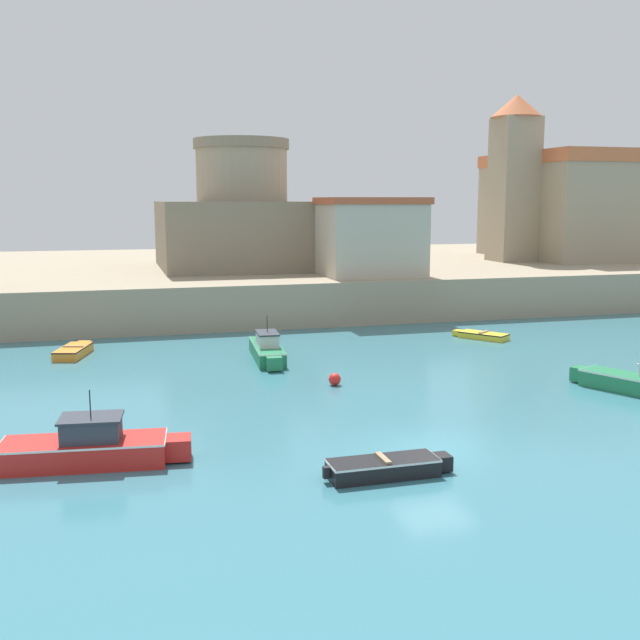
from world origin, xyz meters
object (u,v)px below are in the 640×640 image
object	(u,v)px
dinghy_orange_5	(74,351)
motorboat_red_3	(91,447)
fortress	(243,223)
mooring_buoy	(335,379)
harbor_shed_mid_row	(371,236)
church	(558,202)
dinghy_yellow_1	(482,335)
motorboat_green_0	(267,349)
dinghy_black_4	(386,467)

from	to	relation	value
dinghy_orange_5	motorboat_red_3	bearing A→B (deg)	-85.89
dinghy_orange_5	fortress	bearing A→B (deg)	55.82
fortress	mooring_buoy	bearing A→B (deg)	-91.48
dinghy_orange_5	harbor_shed_mid_row	world-z (taller)	harbor_shed_mid_row
church	dinghy_yellow_1	bearing A→B (deg)	-131.17
motorboat_red_3	motorboat_green_0	bearing A→B (deg)	58.54
dinghy_orange_5	fortress	xyz separation A→B (m)	(12.89, 18.98, 6.45)
harbor_shed_mid_row	dinghy_orange_5	bearing A→B (deg)	-155.67
motorboat_green_0	fortress	xyz separation A→B (m)	(2.66, 22.91, 6.17)
harbor_shed_mid_row	motorboat_green_0	bearing A→B (deg)	-128.57
motorboat_green_0	dinghy_yellow_1	distance (m)	14.51
dinghy_orange_5	church	bearing A→B (deg)	25.48
fortress	harbor_shed_mid_row	bearing A→B (deg)	-50.01
fortress	harbor_shed_mid_row	world-z (taller)	fortress
dinghy_orange_5	fortress	world-z (taller)	fortress
motorboat_red_3	dinghy_yellow_1	bearing A→B (deg)	36.39
dinghy_yellow_1	dinghy_orange_5	world-z (taller)	dinghy_orange_5
motorboat_red_3	harbor_shed_mid_row	world-z (taller)	harbor_shed_mid_row
motorboat_green_0	mooring_buoy	xyz separation A→B (m)	(1.90, -6.50, -0.27)
dinghy_yellow_1	dinghy_orange_5	distance (m)	24.55
church	fortress	world-z (taller)	church
dinghy_black_4	harbor_shed_mid_row	world-z (taller)	harbor_shed_mid_row
motorboat_green_0	church	distance (m)	42.81
motorboat_green_0	dinghy_yellow_1	bearing A→B (deg)	10.09
motorboat_green_0	harbor_shed_mid_row	xyz separation A→B (m)	(10.66, 13.37, 5.40)
fortress	harbor_shed_mid_row	distance (m)	12.47
motorboat_green_0	motorboat_red_3	distance (m)	17.06
dinghy_orange_5	mooring_buoy	size ratio (longest dim) A/B	6.94
motorboat_green_0	church	xyz separation A→B (m)	(33.88, 24.95, 7.89)
dinghy_black_4	motorboat_green_0	bearing A→B (deg)	90.28
motorboat_red_3	dinghy_orange_5	world-z (taller)	motorboat_red_3
motorboat_green_0	dinghy_orange_5	world-z (taller)	motorboat_green_0
motorboat_green_0	harbor_shed_mid_row	distance (m)	17.93
dinghy_black_4	church	bearing A→B (deg)	51.94
motorboat_green_0	mooring_buoy	distance (m)	6.78
church	harbor_shed_mid_row	world-z (taller)	church
dinghy_yellow_1	motorboat_red_3	size ratio (longest dim) A/B	0.55
motorboat_red_3	fortress	world-z (taller)	fortress
harbor_shed_mid_row	church	bearing A→B (deg)	26.50
dinghy_orange_5	harbor_shed_mid_row	distance (m)	23.62
dinghy_yellow_1	church	world-z (taller)	church
dinghy_orange_5	fortress	distance (m)	23.84
dinghy_yellow_1	fortress	xyz separation A→B (m)	(-11.62, 20.37, 6.51)
mooring_buoy	harbor_shed_mid_row	distance (m)	22.45
motorboat_red_3	dinghy_orange_5	xyz separation A→B (m)	(-1.33, 18.48, -0.30)
harbor_shed_mid_row	dinghy_yellow_1	bearing A→B (deg)	-71.51
dinghy_black_4	dinghy_orange_5	xyz separation A→B (m)	(-10.32, 22.13, -0.03)
mooring_buoy	fortress	xyz separation A→B (m)	(0.76, 29.41, 6.45)
mooring_buoy	motorboat_green_0	bearing A→B (deg)	106.31
dinghy_orange_5	fortress	size ratio (longest dim) A/B	0.30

